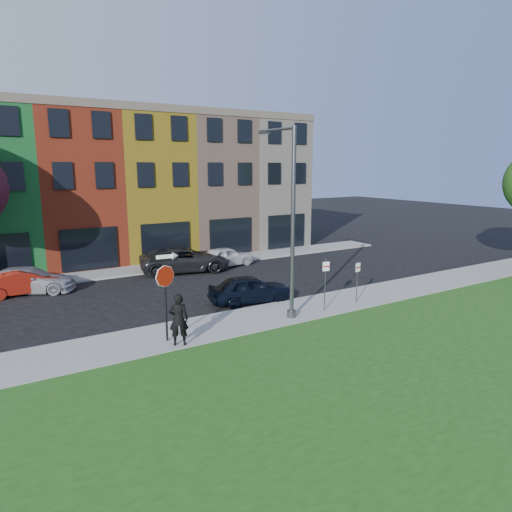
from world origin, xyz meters
TOP-DOWN VIEW (x-y plane):
  - ground at (0.00, 0.00)m, footprint 120.00×120.00m
  - sidewalk_near at (2.00, 3.00)m, footprint 40.00×3.00m
  - sidewalk_far at (-3.00, 15.00)m, footprint 40.00×2.40m
  - rowhouse_block at (-2.50, 21.18)m, footprint 30.00×10.12m
  - stop_sign at (-5.11, 2.51)m, footprint 1.05×0.15m
  - man at (-4.88, 1.90)m, footprint 1.05×0.98m
  - sedan_near at (0.23, 5.38)m, footprint 2.91×4.55m
  - parked_car_red at (-9.00, 12.78)m, footprint 1.40×3.98m
  - parked_car_silver at (-8.79, 13.03)m, footprint 5.26×6.00m
  - parked_car_dark at (0.16, 13.23)m, footprint 4.91×6.69m
  - parked_car_white at (3.01, 13.21)m, footprint 2.65×4.35m
  - street_lamp at (0.46, 2.48)m, footprint 0.43×2.58m
  - parking_sign_a at (2.32, 2.27)m, footprint 0.31×0.12m
  - parking_sign_b at (4.39, 2.38)m, footprint 0.32×0.10m

SIDE VIEW (x-z plane):
  - ground at x=0.00m, z-range 0.00..0.00m
  - sidewalk_near at x=2.00m, z-range 0.00..0.12m
  - sidewalk_far at x=-3.00m, z-range 0.00..0.12m
  - parked_car_red at x=-9.00m, z-range 0.00..1.31m
  - parked_car_white at x=3.01m, z-range 0.00..1.33m
  - parked_car_silver at x=-8.79m, z-range 0.00..1.34m
  - sedan_near at x=0.23m, z-range 0.00..1.38m
  - parked_car_dark at x=0.16m, z-range 0.00..1.56m
  - man at x=-4.88m, z-range 0.12..2.07m
  - parking_sign_b at x=4.39m, z-range 0.38..2.41m
  - parking_sign_a at x=2.32m, z-range 0.40..2.78m
  - stop_sign at x=-5.11m, z-range 0.83..4.24m
  - street_lamp at x=0.46m, z-range 0.15..8.22m
  - rowhouse_block at x=-2.50m, z-range -0.01..9.99m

